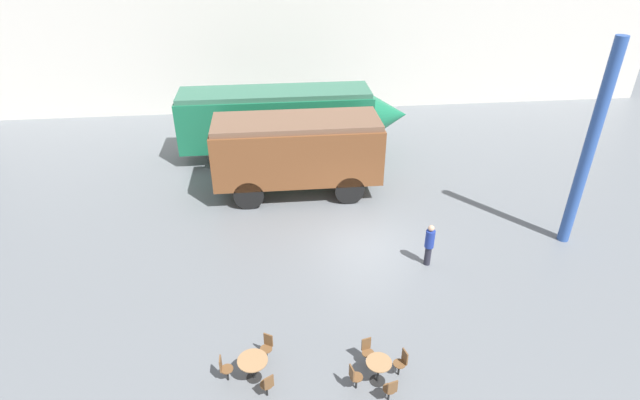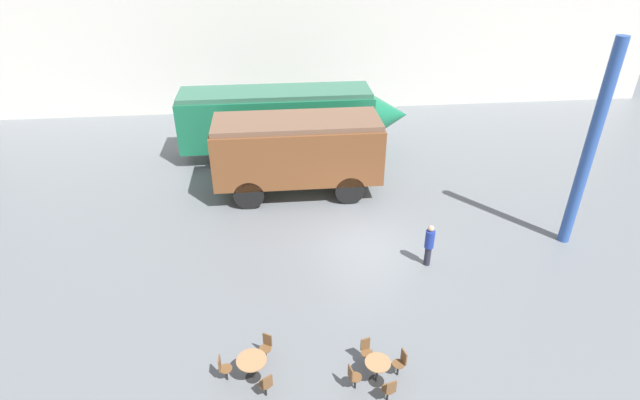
{
  "view_description": "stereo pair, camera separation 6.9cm",
  "coord_description": "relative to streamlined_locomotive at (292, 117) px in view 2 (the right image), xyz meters",
  "views": [
    {
      "loc": [
        -3.48,
        -15.92,
        11.49
      ],
      "look_at": [
        -1.71,
        1.0,
        1.6
      ],
      "focal_mm": 28.0,
      "sensor_mm": 36.0,
      "label": 1
    },
    {
      "loc": [
        -3.41,
        -15.92,
        11.49
      ],
      "look_at": [
        -1.71,
        1.0,
        1.6
      ],
      "focal_mm": 28.0,
      "sensor_mm": 36.0,
      "label": 2
    }
  ],
  "objects": [
    {
      "name": "ground_plane",
      "position": [
        2.39,
        -8.81,
        -2.14
      ],
      "size": [
        80.0,
        80.0,
        0.0
      ],
      "primitive_type": "plane",
      "color": "slate"
    },
    {
      "name": "backdrop_wall",
      "position": [
        2.39,
        7.07,
        2.36
      ],
      "size": [
        44.0,
        0.15,
        9.0
      ],
      "color": "silver",
      "rests_on": "ground_plane"
    },
    {
      "name": "streamlined_locomotive",
      "position": [
        0.0,
        0.0,
        0.0
      ],
      "size": [
        11.92,
        2.52,
        3.61
      ],
      "color": "#196B47",
      "rests_on": "ground_plane"
    },
    {
      "name": "passenger_coach_wooden",
      "position": [
        0.02,
        -4.19,
        0.07
      ],
      "size": [
        7.47,
        2.81,
        3.62
      ],
      "color": "brown",
      "rests_on": "ground_plane"
    },
    {
      "name": "cafe_table_near",
      "position": [
        -1.94,
        -14.88,
        -1.57
      ],
      "size": [
        0.86,
        0.86,
        0.71
      ],
      "color": "black",
      "rests_on": "ground_plane"
    },
    {
      "name": "cafe_table_mid",
      "position": [
        1.52,
        -15.36,
        -1.57
      ],
      "size": [
        0.72,
        0.72,
        0.77
      ],
      "color": "black",
      "rests_on": "ground_plane"
    },
    {
      "name": "cafe_chair_0",
      "position": [
        -2.74,
        -14.88,
        -1.63
      ],
      "size": [
        0.36,
        0.36,
        0.87
      ],
      "rotation": [
        0.0,
        0.0,
        6.28
      ],
      "color": "black",
      "rests_on": "ground_plane"
    },
    {
      "name": "cafe_chair_1",
      "position": [
        -1.54,
        -15.58,
        -1.63
      ],
      "size": [
        0.39,
        0.4,
        0.87
      ],
      "rotation": [
        0.0,
        0.0,
        8.37
      ],
      "color": "black",
      "rests_on": "ground_plane"
    },
    {
      "name": "cafe_chair_2",
      "position": [
        -1.53,
        -14.19,
        -1.63
      ],
      "size": [
        0.39,
        0.4,
        0.87
      ],
      "rotation": [
        0.0,
        0.0,
        10.47
      ],
      "color": "black",
      "rests_on": "ground_plane"
    },
    {
      "name": "cafe_chair_3",
      "position": [
        2.23,
        -15.18,
        -1.63
      ],
      "size": [
        0.38,
        0.36,
        0.87
      ],
      "rotation": [
        0.0,
        0.0,
        3.4
      ],
      "color": "black",
      "rests_on": "ground_plane"
    },
    {
      "name": "cafe_chair_4",
      "position": [
        1.34,
        -14.65,
        -1.63
      ],
      "size": [
        0.36,
        0.38,
        0.87
      ],
      "rotation": [
        0.0,
        0.0,
        4.97
      ],
      "color": "black",
      "rests_on": "ground_plane"
    },
    {
      "name": "cafe_chair_5",
      "position": [
        0.81,
        -15.55,
        -1.63
      ],
      "size": [
        0.38,
        0.36,
        0.87
      ],
      "rotation": [
        0.0,
        0.0,
        6.54
      ],
      "color": "black",
      "rests_on": "ground_plane"
    },
    {
      "name": "cafe_chair_6",
      "position": [
        1.71,
        -16.07,
        -1.63
      ],
      "size": [
        0.36,
        0.38,
        0.87
      ],
      "rotation": [
        0.0,
        0.0,
        8.11
      ],
      "color": "black",
      "rests_on": "ground_plane"
    },
    {
      "name": "visitor_person",
      "position": [
        4.46,
        -10.25,
        -1.2
      ],
      "size": [
        0.34,
        0.34,
        1.71
      ],
      "color": "#262633",
      "rests_on": "ground_plane"
    },
    {
      "name": "support_pillar",
      "position": [
        10.39,
        -9.23,
        1.86
      ],
      "size": [
        0.44,
        0.44,
        8.0
      ],
      "color": "#2D519E",
      "rests_on": "ground_plane"
    }
  ]
}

